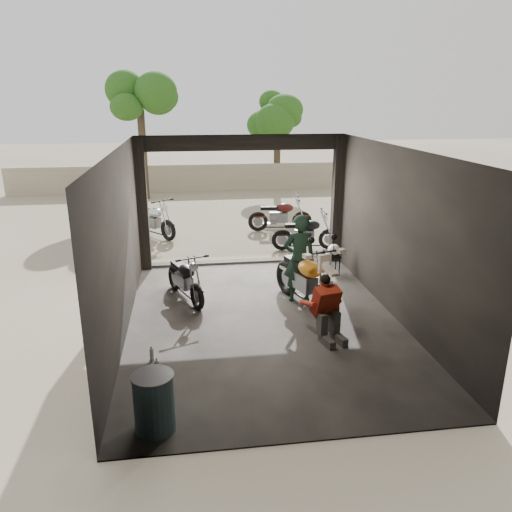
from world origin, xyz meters
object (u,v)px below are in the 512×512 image
object	(u,v)px
outside_bike_a	(153,217)
sign_post	(348,200)
oil_drum	(154,404)
rider	(299,259)
helmet	(334,250)
left_bike	(185,276)
mechanic	(329,311)
outside_bike_b	(280,213)
main_bike	(306,275)
stool	(332,258)
outside_bike_c	(306,230)

from	to	relation	value
outside_bike_a	sign_post	distance (m)	5.80
outside_bike_a	oil_drum	xyz separation A→B (m)	(0.51, -9.42, -0.20)
rider	helmet	size ratio (longest dim) A/B	6.02
helmet	oil_drum	bearing A→B (deg)	-145.78
rider	left_bike	bearing A→B (deg)	-14.22
rider	mechanic	world-z (taller)	rider
mechanic	oil_drum	bearing A→B (deg)	-157.44
outside_bike_a	rider	distance (m)	6.40
outside_bike_b	helmet	distance (m)	4.24
main_bike	stool	size ratio (longest dim) A/B	4.12
rider	helmet	distance (m)	1.85
outside_bike_a	outside_bike_b	xyz separation A→B (m)	(3.91, 0.10, -0.01)
main_bike	sign_post	distance (m)	4.36
rider	stool	distance (m)	1.92
mechanic	helmet	distance (m)	3.39
outside_bike_b	main_bike	bearing A→B (deg)	179.49
main_bike	mechanic	bearing A→B (deg)	-105.80
left_bike	oil_drum	distance (m)	4.33
outside_bike_a	rider	world-z (taller)	rider
mechanic	oil_drum	distance (m)	3.53
main_bike	outside_bike_a	distance (m)	6.71
oil_drum	outside_bike_a	bearing A→B (deg)	93.10
main_bike	outside_bike_a	size ratio (longest dim) A/B	1.14
outside_bike_b	outside_bike_c	world-z (taller)	outside_bike_b
mechanic	helmet	size ratio (longest dim) A/B	3.66
stool	helmet	size ratio (longest dim) A/B	1.61
helmet	oil_drum	distance (m)	6.58
outside_bike_b	oil_drum	distance (m)	10.12
outside_bike_a	helmet	distance (m)	6.01
left_bike	mechanic	distance (m)	3.29
outside_bike_c	helmet	xyz separation A→B (m)	(0.16, -2.11, 0.07)
rider	helmet	world-z (taller)	rider
oil_drum	mechanic	bearing A→B (deg)	36.37
main_bike	helmet	distance (m)	2.05
mechanic	outside_bike_c	bearing A→B (deg)	66.82
left_bike	outside_bike_a	distance (m)	5.20
outside_bike_a	stool	xyz separation A→B (m)	(4.36, -4.06, -0.18)
main_bike	rider	size ratio (longest dim) A/B	1.10
left_bike	outside_bike_b	size ratio (longest dim) A/B	0.89
left_bike	mechanic	size ratio (longest dim) A/B	1.39
left_bike	stool	world-z (taller)	left_bike
left_bike	rider	bearing A→B (deg)	-31.83
oil_drum	sign_post	bearing A→B (deg)	56.60
outside_bike_b	outside_bike_c	bearing A→B (deg)	-165.91
stool	sign_post	size ratio (longest dim) A/B	0.23
left_bike	oil_drum	world-z (taller)	left_bike
left_bike	rider	size ratio (longest dim) A/B	0.84
main_bike	oil_drum	bearing A→B (deg)	-145.84
main_bike	outside_bike_a	xyz separation A→B (m)	(-3.29, 5.85, -0.08)
left_bike	mechanic	bearing A→B (deg)	-64.27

